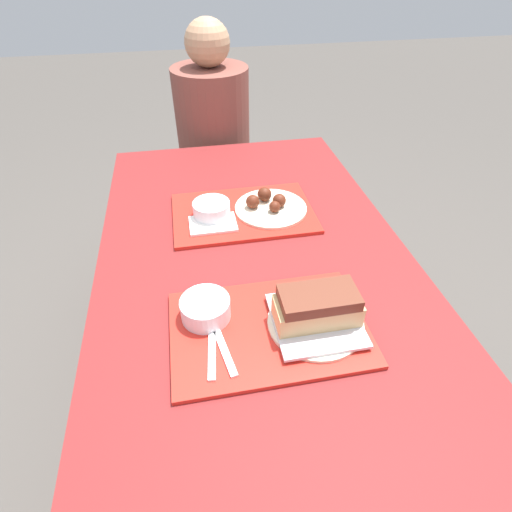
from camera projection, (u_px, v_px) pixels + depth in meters
name	position (u px, v px, depth m)	size (l,w,h in m)	color
ground_plane	(257.00, 406.00, 1.56)	(12.00, 12.00, 0.00)	#4C4742
picnic_table	(258.00, 289.00, 1.15)	(0.87, 1.58, 0.74)	maroon
picnic_bench_far	(221.00, 193.00, 2.09)	(0.83, 0.28, 0.44)	maroon
tray_near	(269.00, 329.00, 0.91)	(0.45, 0.30, 0.01)	red
tray_far	(245.00, 213.00, 1.28)	(0.45, 0.30, 0.01)	red
bowl_coleslaw_near	(205.00, 308.00, 0.92)	(0.12, 0.12, 0.05)	silver
brisket_sandwich_plate	(317.00, 312.00, 0.89)	(0.22, 0.22, 0.10)	beige
plastic_fork_near	(212.00, 346.00, 0.86)	(0.03, 0.17, 0.00)	white
plastic_knife_near	(222.00, 345.00, 0.87)	(0.05, 0.17, 0.00)	white
condiment_packet	(275.00, 303.00, 0.96)	(0.04, 0.03, 0.01)	teal
bowl_coleslaw_far	(212.00, 209.00, 1.24)	(0.12, 0.12, 0.05)	silver
wings_plate_far	(269.00, 205.00, 1.28)	(0.23, 0.23, 0.05)	beige
napkin_far	(213.00, 224.00, 1.22)	(0.14, 0.10, 0.01)	white
person_seated_across	(213.00, 122.00, 1.85)	(0.34, 0.34, 0.74)	brown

